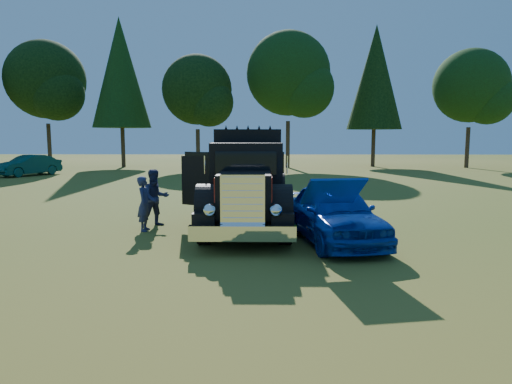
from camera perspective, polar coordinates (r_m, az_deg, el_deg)
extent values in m
plane|color=#395719|center=(11.55, -8.07, -7.05)|extent=(120.00, 120.00, 0.00)
cylinder|color=#2D2116|center=(44.94, 24.90, 5.07)|extent=(0.36, 0.36, 3.60)
sphere|color=black|center=(45.14, 25.26, 11.93)|extent=(6.40, 6.40, 6.40)
sphere|color=black|center=(44.82, 27.02, 10.33)|extent=(4.40, 4.40, 4.40)
cylinder|color=#2D2116|center=(46.49, -24.41, 5.35)|extent=(0.36, 0.36, 3.96)
sphere|color=black|center=(46.77, -24.79, 12.64)|extent=(7.04, 7.04, 7.04)
sphere|color=black|center=(45.30, -23.65, 11.22)|extent=(4.84, 4.84, 4.84)
cylinder|color=#2D2116|center=(43.49, -16.31, 6.10)|extent=(0.36, 0.36, 4.68)
cone|color=black|center=(43.85, -16.59, 14.10)|extent=(5.20, 5.20, 9.75)
cylinder|color=#2D2116|center=(43.78, 14.46, 6.05)|extent=(0.36, 0.36, 4.50)
cone|color=black|center=(44.10, 14.70, 13.70)|extent=(5.00, 5.00, 9.38)
cylinder|color=#2D2116|center=(40.99, -7.26, 5.41)|extent=(0.36, 0.36, 3.42)
sphere|color=black|center=(41.18, -7.37, 12.56)|extent=(6.08, 6.08, 6.08)
sphere|color=black|center=(40.18, -5.86, 11.09)|extent=(4.18, 4.18, 4.18)
cylinder|color=#2D2116|center=(41.13, 3.99, 5.95)|extent=(0.36, 0.36, 4.14)
sphere|color=black|center=(41.49, 4.07, 14.56)|extent=(7.36, 7.36, 7.36)
sphere|color=black|center=(40.52, 6.12, 12.76)|extent=(5.06, 5.06, 5.06)
cylinder|color=black|center=(11.93, -6.50, -3.87)|extent=(0.32, 1.10, 1.10)
cylinder|color=black|center=(11.85, 3.65, -3.91)|extent=(0.32, 1.10, 1.10)
cylinder|color=black|center=(16.64, -4.39, -0.77)|extent=(0.32, 1.10, 1.10)
cylinder|color=black|center=(16.58, 2.85, -0.78)|extent=(0.32, 1.10, 1.10)
cylinder|color=black|center=(16.62, -3.26, -0.77)|extent=(0.32, 1.10, 1.10)
cylinder|color=black|center=(16.58, 1.71, -0.78)|extent=(0.32, 1.10, 1.10)
cube|color=black|center=(14.39, -1.03, -1.68)|extent=(1.60, 6.40, 0.28)
cube|color=white|center=(10.62, -1.72, -5.18)|extent=(2.50, 0.22, 0.36)
cube|color=white|center=(10.79, -1.66, -1.21)|extent=(1.05, 0.30, 1.30)
cube|color=black|center=(11.83, -1.43, -0.24)|extent=(1.35, 1.80, 1.10)
cube|color=maroon|center=(11.85, -4.77, 0.72)|extent=(0.02, 1.80, 0.60)
cube|color=maroon|center=(11.79, 1.91, 0.71)|extent=(0.02, 1.80, 0.60)
cylinder|color=black|center=(11.85, -6.04, -1.97)|extent=(0.55, 1.24, 1.24)
cylinder|color=black|center=(11.78, 3.18, -2.00)|extent=(0.55, 1.24, 1.24)
sphere|color=white|center=(10.82, -5.80, -2.29)|extent=(0.32, 0.32, 0.32)
sphere|color=white|center=(10.75, 2.49, -2.32)|extent=(0.32, 0.32, 0.32)
cube|color=black|center=(13.34, -1.17, 1.66)|extent=(2.05, 1.30, 2.10)
cube|color=black|center=(12.63, -1.28, 3.63)|extent=(1.70, 0.05, 0.65)
cube|color=black|center=(14.62, -0.99, 2.91)|extent=(2.05, 1.30, 2.50)
cube|color=black|center=(16.33, -0.80, 0.52)|extent=(2.00, 2.00, 0.35)
cube|color=black|center=(13.88, -7.39, 1.39)|extent=(1.01, 0.56, 1.50)
cube|color=maroon|center=(13.94, -7.45, 0.80)|extent=(0.76, 0.41, 0.75)
imported|color=#080AAE|center=(12.22, 9.73, -2.66)|extent=(2.57, 4.72, 1.52)
cube|color=#080AAE|center=(10.42, 9.57, 0.07)|extent=(1.45, 1.15, 0.67)
imported|color=#1C2D42|center=(13.84, -13.78, -1.44)|extent=(0.40, 0.60, 1.62)
imported|color=#1F324A|center=(14.50, -12.46, -0.72)|extent=(1.09, 1.03, 1.77)
imported|color=#0A3E39|center=(36.33, -26.56, 3.00)|extent=(3.47, 4.66, 1.47)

